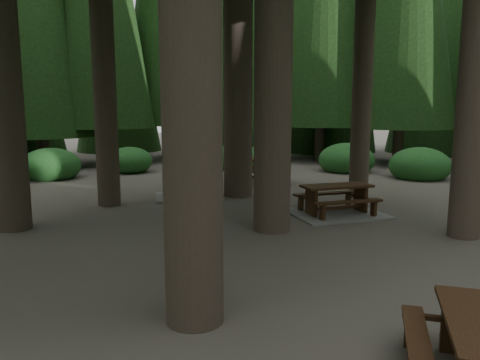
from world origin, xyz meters
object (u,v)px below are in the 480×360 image
picnic_table_a (336,204)px  picnic_table_c (189,190)px  picnic_table_e (479,343)px  picnic_table_d (259,167)px

picnic_table_a → picnic_table_c: picnic_table_a is taller
picnic_table_a → picnic_table_c: bearing=131.8°
picnic_table_c → picnic_table_a: bearing=-41.1°
picnic_table_a → picnic_table_e: size_ratio=1.26×
picnic_table_a → picnic_table_c: 4.77m
picnic_table_c → picnic_table_e: 10.82m
picnic_table_a → picnic_table_c: (-2.22, 4.23, -0.05)m
picnic_table_d → picnic_table_e: (-5.51, -11.81, -0.10)m
picnic_table_c → picnic_table_d: 3.70m
picnic_table_c → picnic_table_e: bearing=-79.5°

